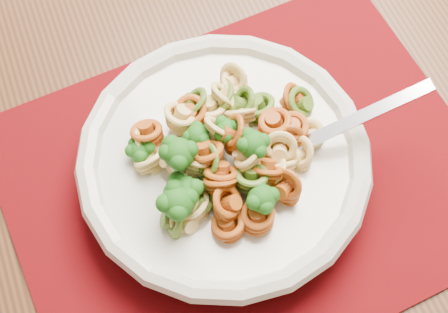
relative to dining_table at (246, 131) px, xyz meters
name	(u,v)px	position (x,y,z in m)	size (l,w,h in m)	color
dining_table	(246,131)	(0.00, 0.00, 0.00)	(1.38, 0.93, 0.71)	#512F16
placemat	(246,179)	(-0.05, -0.09, 0.10)	(0.42, 0.32, 0.00)	#520603
pasta_bowl	(224,162)	(-0.06, -0.08, 0.13)	(0.25, 0.25, 0.05)	beige
pasta_broccoli_heap	(224,153)	(-0.06, -0.08, 0.15)	(0.22, 0.22, 0.06)	#E5C971
fork	(281,154)	(-0.02, -0.10, 0.15)	(0.19, 0.02, 0.01)	silver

